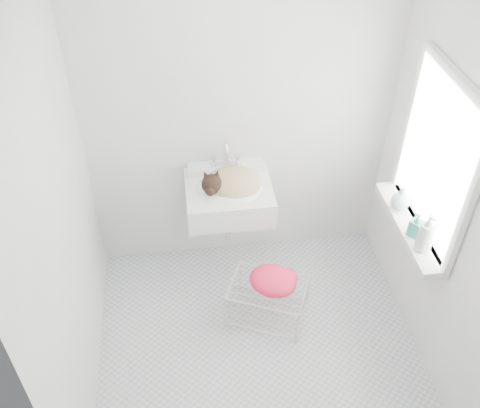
{
  "coord_description": "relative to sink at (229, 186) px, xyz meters",
  "views": [
    {
      "loc": [
        -0.41,
        -2.23,
        3.22
      ],
      "look_at": [
        -0.06,
        0.5,
        0.88
      ],
      "focal_mm": 40.47,
      "sensor_mm": 36.0,
      "label": 1
    }
  ],
  "objects": [
    {
      "name": "bottle_a",
      "position": [
        1.11,
        -0.77,
        0.0
      ],
      "size": [
        0.1,
        0.1,
        0.23
      ],
      "primitive_type": "imported",
      "rotation": [
        0.0,
        0.0,
        0.15
      ],
      "color": "silver",
      "rests_on": "windowsill"
    },
    {
      "name": "faucet",
      "position": [
        0.0,
        0.18,
        0.14
      ],
      "size": [
        0.22,
        0.16,
        0.22
      ],
      "primitive_type": null,
      "color": "silver",
      "rests_on": "sink"
    },
    {
      "name": "wire_rack",
      "position": [
        0.22,
        -0.49,
        -0.7
      ],
      "size": [
        0.62,
        0.54,
        0.31
      ],
      "primitive_type": "cube",
      "rotation": [
        0.0,
        0.0,
        -0.41
      ],
      "color": "silver",
      "rests_on": "floor"
    },
    {
      "name": "floor",
      "position": [
        0.11,
        -0.74,
        -0.85
      ],
      "size": [
        2.2,
        2.0,
        0.02
      ],
      "primitive_type": "cube",
      "color": "silver",
      "rests_on": "ground"
    },
    {
      "name": "back_wall",
      "position": [
        0.11,
        0.26,
        0.4
      ],
      "size": [
        2.2,
        0.02,
        2.5
      ],
      "primitive_type": "cube",
      "color": "white",
      "rests_on": "ground"
    },
    {
      "name": "right_wall",
      "position": [
        1.21,
        -0.74,
        0.4
      ],
      "size": [
        0.02,
        2.0,
        2.5
      ],
      "primitive_type": "cube",
      "color": "white",
      "rests_on": "ground"
    },
    {
      "name": "window_frame",
      "position": [
        1.18,
        -0.54,
        0.5
      ],
      "size": [
        0.04,
        0.9,
        1.1
      ],
      "primitive_type": "cube",
      "color": "white",
      "rests_on": "right_wall"
    },
    {
      "name": "bottle_c",
      "position": [
        1.11,
        -0.37,
        0.0
      ],
      "size": [
        0.17,
        0.17,
        0.16
      ],
      "primitive_type": "imported",
      "rotation": [
        0.0,
        0.0,
        3.55
      ],
      "color": "silver",
      "rests_on": "windowsill"
    },
    {
      "name": "sink",
      "position": [
        0.0,
        0.0,
        0.0
      ],
      "size": [
        0.61,
        0.53,
        0.24
      ],
      "primitive_type": "cube",
      "color": "white",
      "rests_on": "back_wall"
    },
    {
      "name": "left_wall",
      "position": [
        -0.99,
        -0.74,
        0.4
      ],
      "size": [
        0.02,
        2.0,
        2.5
      ],
      "primitive_type": "cube",
      "color": "white",
      "rests_on": "ground"
    },
    {
      "name": "window_glass",
      "position": [
        1.2,
        -0.54,
        0.5
      ],
      "size": [
        0.01,
        0.8,
        1.0
      ],
      "primitive_type": "cube",
      "color": "white",
      "rests_on": "right_wall"
    },
    {
      "name": "bottle_b",
      "position": [
        1.11,
        -0.64,
        0.0
      ],
      "size": [
        0.11,
        0.11,
        0.17
      ],
      "primitive_type": "imported",
      "rotation": [
        0.0,
        0.0,
        3.78
      ],
      "color": "teal",
      "rests_on": "windowsill"
    },
    {
      "name": "windowsill",
      "position": [
        1.12,
        -0.54,
        -0.02
      ],
      "size": [
        0.16,
        0.88,
        0.04
      ],
      "primitive_type": "cube",
      "color": "white",
      "rests_on": "right_wall"
    },
    {
      "name": "towel",
      "position": [
        0.25,
        -0.51,
        -0.51
      ],
      "size": [
        0.42,
        0.39,
        0.14
      ],
      "primitive_type": "ellipsoid",
      "rotation": [
        0.0,
        0.0,
        -0.57
      ],
      "color": "#F63D09",
      "rests_on": "wire_rack"
    },
    {
      "name": "cat",
      "position": [
        0.01,
        -0.02,
        0.04
      ],
      "size": [
        0.42,
        0.33,
        0.26
      ],
      "rotation": [
        0.0,
        0.0,
        0.01
      ],
      "color": "tan",
      "rests_on": "sink"
    }
  ]
}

